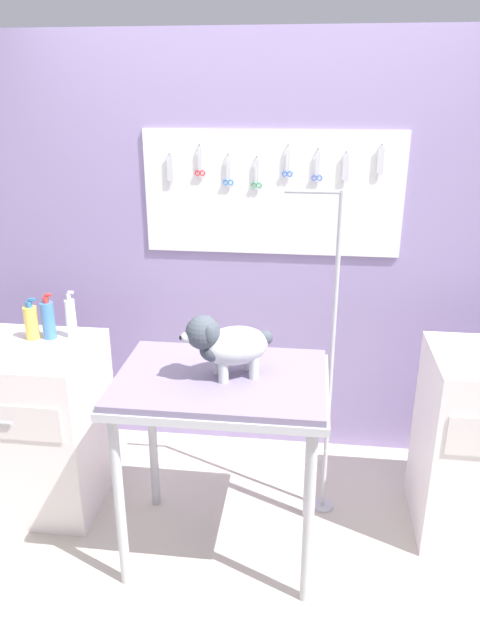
# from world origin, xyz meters

# --- Properties ---
(ground) EXTENTS (4.40, 4.00, 0.04)m
(ground) POSITION_xyz_m (0.00, 0.00, -0.02)
(ground) COLOR #BDB4A3
(rear_wall_panel) EXTENTS (4.00, 0.09, 2.30)m
(rear_wall_panel) POSITION_xyz_m (0.00, 1.28, 1.16)
(rear_wall_panel) COLOR #917EB0
(rear_wall_panel) RESTS_ON ground
(grooming_table) EXTENTS (0.90, 0.65, 0.90)m
(grooming_table) POSITION_xyz_m (-0.08, 0.32, 0.80)
(grooming_table) COLOR #B7B7BC
(grooming_table) RESTS_ON ground
(grooming_arm) EXTENTS (0.29, 0.11, 1.62)m
(grooming_arm) POSITION_xyz_m (0.38, 0.66, 0.76)
(grooming_arm) COLOR #B7B7BC
(grooming_arm) RESTS_ON ground
(dog) EXTENTS (0.38, 0.27, 0.28)m
(dog) POSITION_xyz_m (-0.06, 0.31, 1.05)
(dog) COLOR silver
(dog) RESTS_ON grooming_table
(counter_left) EXTENTS (0.80, 0.58, 0.86)m
(counter_left) POSITION_xyz_m (-1.15, 0.57, 0.43)
(counter_left) COLOR silver
(counter_left) RESTS_ON ground
(pump_bottle_white) EXTENTS (0.07, 0.07, 0.21)m
(pump_bottle_white) POSITION_xyz_m (-1.08, 0.68, 0.95)
(pump_bottle_white) COLOR #E7BA4B
(pump_bottle_white) RESTS_ON counter_left
(shampoo_bottle) EXTENTS (0.05, 0.05, 0.24)m
(shampoo_bottle) POSITION_xyz_m (-0.89, 0.72, 0.96)
(shampoo_bottle) COLOR white
(shampoo_bottle) RESTS_ON counter_left
(detangler_spray) EXTENTS (0.07, 0.06, 0.23)m
(detangler_spray) POSITION_xyz_m (-1.00, 0.70, 0.96)
(detangler_spray) COLOR #3F77B8
(detangler_spray) RESTS_ON counter_left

